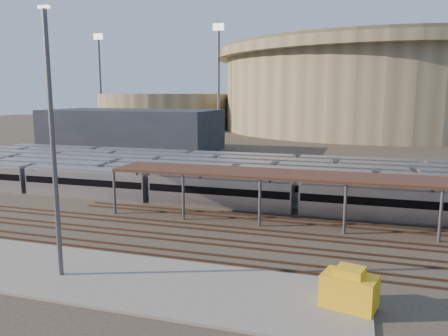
% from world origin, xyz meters
% --- Properties ---
extents(ground, '(420.00, 420.00, 0.00)m').
position_xyz_m(ground, '(0.00, 0.00, 0.00)').
color(ground, '#383026').
rests_on(ground, ground).
extents(apron, '(50.00, 9.00, 0.20)m').
position_xyz_m(apron, '(-5.00, -15.00, 0.10)').
color(apron, gray).
rests_on(apron, ground).
extents(subway_trains, '(127.99, 23.90, 3.60)m').
position_xyz_m(subway_trains, '(1.98, 18.50, 1.80)').
color(subway_trains, silver).
rests_on(subway_trains, ground).
extents(inspection_shed, '(60.30, 6.00, 5.30)m').
position_xyz_m(inspection_shed, '(22.00, 4.00, 4.98)').
color(inspection_shed, '#515256').
rests_on(inspection_shed, ground).
extents(empty_tracks, '(170.00, 9.62, 0.18)m').
position_xyz_m(empty_tracks, '(0.00, -5.00, 0.09)').
color(empty_tracks, '#4C3323').
rests_on(empty_tracks, ground).
extents(stadium, '(124.00, 124.00, 32.50)m').
position_xyz_m(stadium, '(25.00, 140.00, 16.47)').
color(stadium, gray).
rests_on(stadium, ground).
extents(secondary_arena, '(56.00, 56.00, 14.00)m').
position_xyz_m(secondary_arena, '(-60.00, 130.00, 7.00)').
color(secondary_arena, gray).
rests_on(secondary_arena, ground).
extents(service_building, '(42.00, 20.00, 10.00)m').
position_xyz_m(service_building, '(-35.00, 55.00, 5.00)').
color(service_building, '#1E232D').
rests_on(service_building, ground).
extents(floodlight_0, '(4.00, 1.00, 38.40)m').
position_xyz_m(floodlight_0, '(-30.00, 110.00, 20.65)').
color(floodlight_0, '#515256').
rests_on(floodlight_0, ground).
extents(floodlight_1, '(4.00, 1.00, 38.40)m').
position_xyz_m(floodlight_1, '(-85.00, 120.00, 20.65)').
color(floodlight_1, '#515256').
rests_on(floodlight_1, ground).
extents(floodlight_3, '(4.00, 1.00, 38.40)m').
position_xyz_m(floodlight_3, '(-10.00, 160.00, 20.65)').
color(floodlight_3, '#515256').
rests_on(floodlight_3, ground).
extents(yard_light_pole, '(0.81, 0.36, 19.45)m').
position_xyz_m(yard_light_pole, '(-2.43, -15.77, 10.01)').
color(yard_light_pole, '#515256').
rests_on(yard_light_pole, apron).
extents(yellow_equipment, '(3.79, 2.91, 2.10)m').
position_xyz_m(yellow_equipment, '(18.50, -14.66, 1.25)').
color(yellow_equipment, gold).
rests_on(yellow_equipment, apron).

